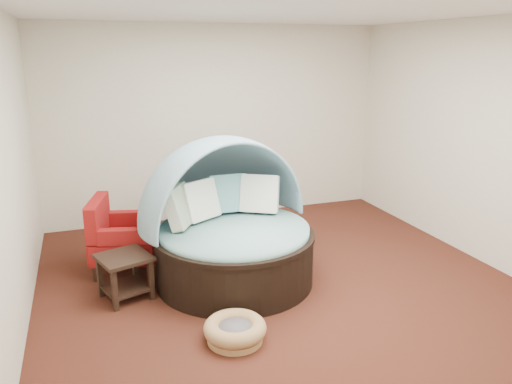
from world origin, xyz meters
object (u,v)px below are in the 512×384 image
object	(u,v)px
canopy_daybed	(229,215)
pet_basket	(235,330)
side_table	(125,271)
red_armchair	(121,237)

from	to	relation	value
canopy_daybed	pet_basket	bearing A→B (deg)	-119.27
canopy_daybed	side_table	xyz separation A→B (m)	(-1.13, -0.11, -0.43)
side_table	red_armchair	bearing A→B (deg)	87.89
canopy_daybed	red_armchair	bearing A→B (deg)	136.03
canopy_daybed	red_armchair	xyz separation A→B (m)	(-1.10, 0.61, -0.34)
red_armchair	side_table	size ratio (longest dim) A/B	1.46
pet_basket	side_table	xyz separation A→B (m)	(-0.81, 1.12, 0.20)
red_armchair	side_table	bearing A→B (deg)	-77.66
canopy_daybed	pet_basket	world-z (taller)	canopy_daybed
canopy_daybed	red_armchair	size ratio (longest dim) A/B	2.42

